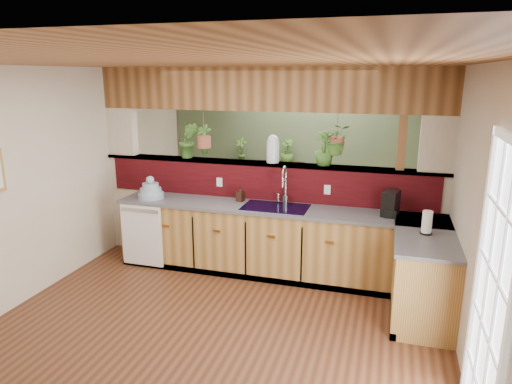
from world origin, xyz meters
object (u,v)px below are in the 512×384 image
(coffee_maker, at_px, (391,204))
(paper_towel, at_px, (427,223))
(glass_jar, at_px, (273,149))
(shelving_console, at_px, (260,190))
(soap_dispenser, at_px, (240,194))
(dish_stack, at_px, (151,191))
(faucet, at_px, (284,184))

(coffee_maker, height_order, paper_towel, coffee_maker)
(paper_towel, distance_m, glass_jar, 2.15)
(shelving_console, bearing_deg, soap_dispenser, -94.36)
(dish_stack, height_order, soap_dispenser, dish_stack)
(paper_towel, relative_size, shelving_console, 0.17)
(faucet, distance_m, paper_towel, 1.80)
(faucet, height_order, shelving_console, faucet)
(coffee_maker, distance_m, paper_towel, 0.66)
(glass_jar, distance_m, shelving_console, 2.29)
(paper_towel, distance_m, shelving_console, 3.84)
(glass_jar, bearing_deg, shelving_console, 110.53)
(dish_stack, height_order, glass_jar, glass_jar)
(faucet, relative_size, shelving_console, 0.33)
(dish_stack, bearing_deg, shelving_console, 69.92)
(soap_dispenser, height_order, coffee_maker, coffee_maker)
(coffee_maker, xyz_separation_m, shelving_console, (-2.22, 2.24, -0.54))
(faucet, height_order, dish_stack, faucet)
(soap_dispenser, height_order, glass_jar, glass_jar)
(faucet, bearing_deg, glass_jar, 133.66)
(paper_towel, bearing_deg, glass_jar, 154.80)
(faucet, bearing_deg, paper_towel, -21.64)
(soap_dispenser, height_order, shelving_console, soap_dispenser)
(faucet, bearing_deg, soap_dispenser, -177.81)
(soap_dispenser, xyz_separation_m, glass_jar, (0.37, 0.25, 0.57))
(soap_dispenser, distance_m, paper_towel, 2.34)
(dish_stack, height_order, shelving_console, dish_stack)
(dish_stack, relative_size, coffee_maker, 1.16)
(soap_dispenser, height_order, paper_towel, paper_towel)
(faucet, height_order, coffee_maker, faucet)
(paper_towel, height_order, glass_jar, glass_jar)
(glass_jar, bearing_deg, paper_towel, -25.20)
(soap_dispenser, relative_size, glass_jar, 0.54)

